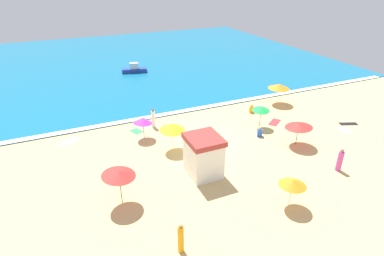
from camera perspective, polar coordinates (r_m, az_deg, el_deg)
name	(u,v)px	position (r m, az deg, el deg)	size (l,w,h in m)	color
ground_plane	(207,141)	(26.14, 2.74, -2.35)	(60.00, 60.00, 0.00)	#D8B775
ocean_water	(128,60)	(51.01, -11.61, 12.09)	(60.00, 44.00, 0.10)	#146B93
wave_breaker_foam	(179,112)	(31.24, -2.37, 3.04)	(57.00, 0.70, 0.01)	white
lifeguard_cabana	(204,156)	(21.30, 2.15, -5.10)	(2.27, 2.47, 2.95)	white
beach_umbrella_0	(299,125)	(26.21, 19.07, 0.49)	(3.08, 3.08, 2.04)	#4C3823
beach_umbrella_1	(261,109)	(28.28, 12.62, 3.46)	(2.08, 2.09, 2.06)	#4C3823
beach_umbrella_2	(119,173)	(18.90, -13.36, -8.15)	(2.69, 2.68, 2.44)	#4C3823
beach_umbrella_3	(143,120)	(26.07, -9.04, 1.39)	(2.10, 2.08, 2.00)	#4C3823
beach_umbrella_4	(293,183)	(19.39, 18.06, -9.53)	(2.20, 2.21, 1.94)	silver
beach_umbrella_5	(279,86)	(34.04, 15.75, 7.39)	(3.00, 3.00, 2.20)	silver
beach_umbrella_6	(172,127)	(24.04, -3.65, 0.13)	(2.29, 2.31, 2.26)	silver
beachgoer_0	(340,160)	(24.41, 25.57, -5.41)	(0.53, 0.53, 1.75)	#D84CA5
beachgoer_1	(181,238)	(16.44, -2.09, -19.59)	(0.32, 0.32, 1.89)	orange
beachgoer_2	(260,133)	(27.29, 12.37, -0.84)	(0.58, 0.58, 0.82)	blue
beachgoer_4	(153,119)	(28.21, -7.15, 1.73)	(0.49, 0.49, 1.80)	white
beachgoer_5	(251,109)	(31.69, 10.88, 3.48)	(0.53, 0.53, 0.90)	orange
beach_towel_0	(69,142)	(27.90, -21.71, -2.39)	(1.71, 1.41, 0.01)	white
beach_towel_1	(275,122)	(30.25, 14.97, 1.03)	(1.77, 1.56, 0.01)	red
beach_towel_2	(345,130)	(31.02, 26.37, -0.35)	(0.98, 1.28, 0.01)	white
beach_towel_3	(136,131)	(28.03, -10.18, -0.60)	(1.13, 1.33, 0.01)	green
beach_towel_4	(349,124)	(32.42, 26.86, 0.69)	(1.79, 1.21, 0.01)	black
small_boat_0	(134,69)	(44.37, -10.55, 10.58)	(3.52, 1.82, 1.34)	navy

